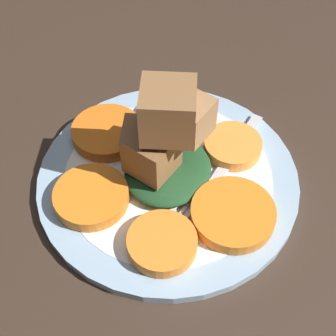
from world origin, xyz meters
The scene contains 10 objects.
table_slab centered at (0.00, 0.00, 1.00)cm, with size 120.00×120.00×2.00cm, color #38281E.
plate centered at (0.00, 0.00, 2.52)cm, with size 25.79×25.79×1.05cm.
carrot_slice_0 centered at (-2.69, -7.30, 3.74)cm, with size 7.77×7.77×1.29cm, color orange.
carrot_slice_1 centered at (5.32, -5.07, 3.74)cm, with size 5.91×5.91×1.29cm, color #F99438.
carrot_slice_2 centered at (7.04, 2.11, 3.74)cm, with size 6.88×6.88×1.29cm, color orange.
carrot_slice_3 centered at (2.55, 7.80, 3.74)cm, with size 7.33×7.33×1.29cm, color orange.
carrot_slice_4 centered at (-5.45, 5.63, 3.74)cm, with size 7.08×7.08×1.29cm, color orange.
carrot_slice_5 centered at (-7.74, -2.35, 3.74)cm, with size 6.18×6.18×1.29cm, color orange.
center_pile centered at (0.10, 0.32, 7.50)cm, with size 9.26×8.99×10.98cm.
fork centered at (1.09, -4.74, 3.30)cm, with size 18.70×4.92×0.40cm.
Camera 1 is at (-26.75, -9.99, 39.38)cm, focal length 50.00 mm.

